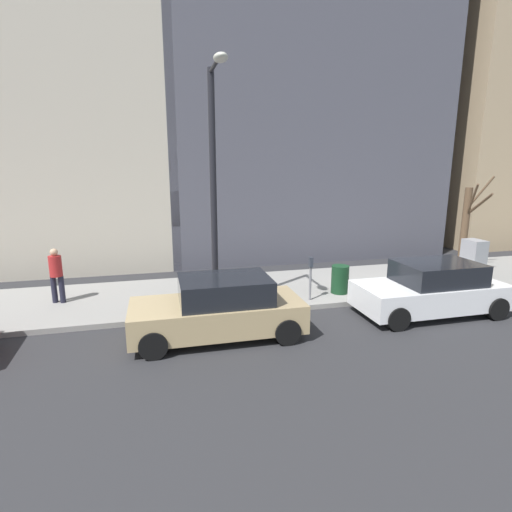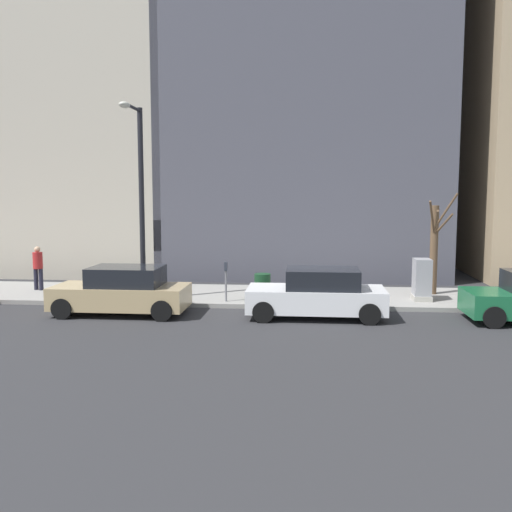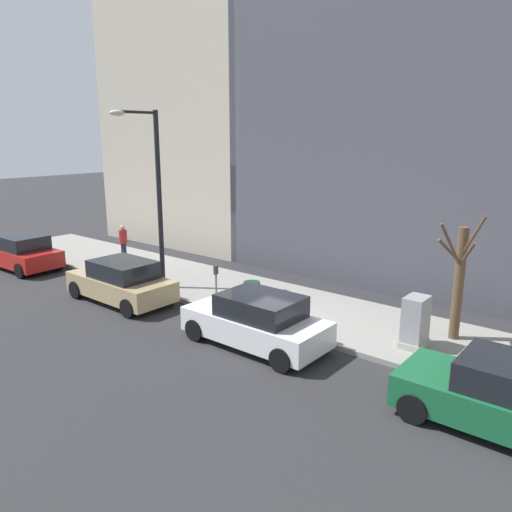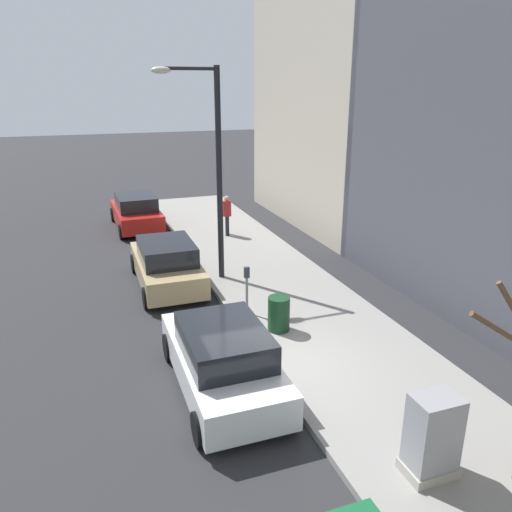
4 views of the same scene
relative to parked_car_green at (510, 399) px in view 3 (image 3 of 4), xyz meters
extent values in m
plane|color=#2B2B2D|center=(1.21, 6.75, -0.74)|extent=(120.00, 120.00, 0.00)
cube|color=gray|center=(3.21, 6.75, -0.66)|extent=(4.00, 36.00, 0.15)
cube|color=#196038|center=(0.00, 0.05, -0.17)|extent=(1.84, 4.22, 0.70)
cylinder|color=black|center=(-0.87, 1.60, -0.42)|extent=(0.23, 0.64, 0.64)
cylinder|color=black|center=(0.83, 1.61, -0.42)|extent=(0.23, 0.64, 0.64)
cube|color=white|center=(0.09, 6.60, -0.17)|extent=(1.82, 4.21, 0.70)
cube|color=black|center=(0.09, 6.40, 0.48)|extent=(1.61, 2.21, 0.60)
cylinder|color=black|center=(-0.75, 8.15, -0.42)|extent=(0.22, 0.64, 0.64)
cylinder|color=black|center=(0.95, 8.15, -0.42)|extent=(0.22, 0.64, 0.64)
cylinder|color=black|center=(-0.77, 5.05, -0.42)|extent=(0.22, 0.64, 0.64)
cylinder|color=black|center=(0.93, 5.05, -0.42)|extent=(0.22, 0.64, 0.64)
cube|color=tan|center=(0.01, 12.73, -0.17)|extent=(1.82, 4.21, 0.70)
cube|color=black|center=(0.01, 12.53, 0.48)|extent=(1.61, 2.21, 0.60)
cylinder|color=black|center=(-0.83, 14.28, -0.42)|extent=(0.22, 0.64, 0.64)
cylinder|color=black|center=(0.87, 14.27, -0.42)|extent=(0.22, 0.64, 0.64)
cylinder|color=black|center=(-0.84, 11.18, -0.42)|extent=(0.22, 0.64, 0.64)
cylinder|color=black|center=(0.86, 11.17, -0.42)|extent=(0.22, 0.64, 0.64)
cube|color=red|center=(-0.06, 19.98, -0.17)|extent=(1.93, 4.25, 0.70)
cube|color=black|center=(-0.06, 19.78, 0.48)|extent=(1.67, 2.25, 0.60)
cylinder|color=black|center=(0.74, 21.56, -0.42)|extent=(0.24, 0.65, 0.64)
cylinder|color=black|center=(-0.86, 18.41, -0.42)|extent=(0.24, 0.65, 0.64)
cylinder|color=black|center=(0.83, 18.46, -0.42)|extent=(0.24, 0.65, 0.64)
cylinder|color=slate|center=(1.66, 9.61, -0.06)|extent=(0.07, 0.07, 1.05)
cube|color=#2D333D|center=(1.66, 9.61, 0.61)|extent=(0.14, 0.10, 0.30)
cube|color=#A8A399|center=(2.51, 2.95, -0.50)|extent=(0.83, 0.61, 0.18)
cube|color=#939399|center=(2.51, 2.95, 0.22)|extent=(0.75, 0.55, 1.25)
cylinder|color=black|center=(1.76, 12.50, 2.66)|extent=(0.18, 0.18, 6.50)
cylinder|color=black|center=(0.96, 12.50, 5.81)|extent=(1.60, 0.10, 0.10)
ellipsoid|color=beige|center=(0.16, 12.50, 5.76)|extent=(0.56, 0.32, 0.20)
cylinder|color=brown|center=(3.81, 2.30, 1.03)|extent=(0.28, 0.28, 3.22)
cylinder|color=brown|center=(3.13, 2.40, 2.05)|extent=(1.40, 0.30, 0.94)
cylinder|color=brown|center=(3.41, 2.48, 2.15)|extent=(0.87, 0.44, 1.35)
cylinder|color=brown|center=(3.50, 2.07, 1.96)|extent=(0.65, 0.56, 0.86)
cylinder|color=brown|center=(3.57, 1.98, 2.44)|extent=(0.53, 0.73, 1.30)
cylinder|color=#14381E|center=(2.11, 8.41, -0.14)|extent=(0.56, 0.56, 0.90)
cylinder|color=#1E1E2D|center=(3.27, 16.92, -0.18)|extent=(0.16, 0.16, 0.82)
cylinder|color=#1E1E2D|center=(3.34, 17.15, -0.18)|extent=(0.16, 0.16, 0.82)
cylinder|color=#A52323|center=(3.31, 17.04, 0.54)|extent=(0.36, 0.36, 0.62)
sphere|color=tan|center=(3.31, 17.04, 0.96)|extent=(0.22, 0.22, 0.22)
cube|color=#BCB29E|center=(11.77, 18.21, 10.21)|extent=(10.13, 10.13, 21.89)
camera|label=1|loc=(-9.25, 14.08, 3.43)|focal=28.00mm
camera|label=2|loc=(-17.24, 6.86, 3.09)|focal=40.00mm
camera|label=3|loc=(-10.08, -1.75, 5.10)|focal=35.00mm
camera|label=4|loc=(-2.32, -2.24, 5.40)|focal=35.00mm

